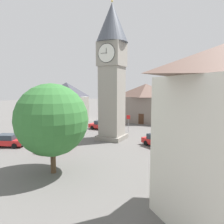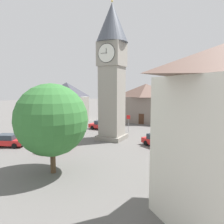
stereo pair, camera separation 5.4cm
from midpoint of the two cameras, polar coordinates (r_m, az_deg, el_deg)
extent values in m
plane|color=#605E5B|center=(29.81, 0.05, -7.39)|extent=(200.00, 200.00, 0.00)
cube|color=gray|center=(29.73, 0.05, -6.83)|extent=(3.59, 3.59, 0.60)
cube|color=gray|center=(28.99, 0.05, 2.95)|extent=(2.87, 2.87, 9.52)
cube|color=gray|center=(29.30, 0.05, 15.43)|extent=(3.22, 3.22, 3.16)
cone|color=#474C56|center=(30.24, 0.06, 23.31)|extent=(4.34, 4.34, 5.24)
sphere|color=gold|center=(31.14, 0.06, 28.14)|extent=(0.24, 0.24, 0.24)
cylinder|color=white|center=(27.86, -1.50, 15.89)|extent=(2.41, 0.04, 2.41)
torus|color=black|center=(27.85, -1.51, 15.90)|extent=(2.47, 0.06, 2.47)
cube|color=black|center=(27.87, -1.55, 16.44)|extent=(0.05, 0.02, 0.68)
cube|color=black|center=(27.99, -2.22, 15.84)|extent=(0.92, 0.02, 0.04)
cylinder|color=white|center=(30.76, 1.46, 15.00)|extent=(2.41, 0.04, 2.41)
torus|color=black|center=(30.76, 1.47, 14.99)|extent=(2.47, 0.06, 2.47)
cube|color=red|center=(28.91, -26.54, -7.32)|extent=(4.44, 3.14, 0.64)
cube|color=#28333D|center=(28.85, -26.86, -6.10)|extent=(2.54, 2.24, 0.64)
cylinder|color=black|center=(29.06, -23.60, -7.66)|extent=(0.68, 0.45, 0.64)
cylinder|color=black|center=(27.70, -25.15, -8.41)|extent=(0.68, 0.45, 0.64)
cylinder|color=black|center=(30.26, -27.77, -7.31)|extent=(0.68, 0.45, 0.64)
cube|color=black|center=(28.00, -22.92, -8.04)|extent=(0.75, 1.59, 0.16)
cube|color=red|center=(26.38, 12.49, -8.07)|extent=(4.41, 3.46, 0.64)
cube|color=#28333D|center=(26.33, 12.29, -6.70)|extent=(2.59, 2.38, 0.64)
cylinder|color=black|center=(26.26, 15.67, -8.83)|extent=(0.67, 0.50, 0.64)
cylinder|color=black|center=(25.08, 13.32, -9.49)|extent=(0.67, 0.50, 0.64)
cylinder|color=black|center=(27.82, 11.73, -7.86)|extent=(0.67, 0.50, 0.64)
cylinder|color=black|center=(26.71, 9.34, -8.41)|extent=(0.67, 0.50, 0.64)
cube|color=black|center=(25.17, 15.91, -9.39)|extent=(0.90, 1.52, 0.16)
cube|color=red|center=(36.68, -3.09, -3.83)|extent=(4.15, 1.83, 0.64)
cube|color=#28333D|center=(36.49, -2.89, -2.89)|extent=(2.15, 1.62, 0.64)
cylinder|color=black|center=(36.71, -5.38, -4.27)|extent=(0.65, 0.24, 0.64)
cylinder|color=black|center=(38.03, -4.05, -3.88)|extent=(0.65, 0.24, 0.64)
cylinder|color=black|center=(35.43, -2.05, -4.64)|extent=(0.65, 0.24, 0.64)
cylinder|color=black|center=(36.80, -0.80, -4.22)|extent=(0.65, 0.24, 0.64)
cube|color=black|center=(37.79, -5.71, -3.89)|extent=(0.17, 1.67, 0.16)
cube|color=red|center=(25.37, -14.98, -8.72)|extent=(1.94, 4.19, 0.64)
cube|color=#28333D|center=(25.11, -15.26, -7.42)|extent=(1.68, 2.19, 0.64)
cylinder|color=black|center=(26.82, -14.32, -8.47)|extent=(0.26, 0.65, 0.64)
cylinder|color=black|center=(25.77, -11.73, -9.02)|extent=(0.26, 0.65, 0.64)
cylinder|color=black|center=(25.19, -18.27, -9.57)|extent=(0.26, 0.65, 0.64)
cylinder|color=black|center=(24.06, -15.68, -10.24)|extent=(0.26, 0.65, 0.64)
cube|color=black|center=(26.84, -11.89, -8.28)|extent=(1.67, 0.22, 0.16)
cylinder|color=#706656|center=(32.07, 12.44, -5.80)|extent=(0.13, 0.13, 0.82)
cylinder|color=#706656|center=(31.90, 12.36, -5.86)|extent=(0.13, 0.13, 0.82)
cube|color=#3F9959|center=(31.85, 12.43, -4.58)|extent=(0.23, 0.37, 0.60)
cylinder|color=#3F9959|center=(32.08, 12.54, -4.60)|extent=(0.09, 0.09, 0.60)
cylinder|color=#3F9959|center=(31.64, 12.31, -4.75)|extent=(0.09, 0.09, 0.60)
sphere|color=#9E7051|center=(31.77, 12.45, -3.79)|extent=(0.22, 0.22, 0.22)
sphere|color=black|center=(31.77, 12.43, -3.75)|extent=(0.20, 0.20, 0.20)
cylinder|color=brown|center=(18.70, -15.82, -12.23)|extent=(0.44, 0.44, 2.45)
sphere|color=#337033|center=(17.92, -16.15, -2.07)|extent=(6.03, 6.03, 6.03)
cube|color=#422819|center=(38.83, 27.13, -3.28)|extent=(0.80, 0.86, 2.10)
cube|color=#422819|center=(16.10, 24.44, -16.35)|extent=(0.78, 0.88, 2.10)
cube|color=silver|center=(47.17, -12.20, 0.90)|extent=(9.90, 10.06, 5.37)
pyramid|color=#383842|center=(46.96, -12.32, 6.06)|extent=(10.40, 10.57, 3.12)
cube|color=#422819|center=(44.08, -10.71, -1.59)|extent=(0.67, 0.97, 2.10)
cube|color=slate|center=(44.90, 9.26, 0.70)|extent=(9.92, 6.24, 5.39)
pyramid|color=brown|center=(44.68, 9.36, 5.89)|extent=(10.41, 6.56, 2.73)
cube|color=#422819|center=(42.20, 8.06, -1.90)|extent=(1.10, 0.10, 2.10)
cylinder|color=black|center=(28.64, 21.26, -4.22)|extent=(0.12, 0.12, 4.09)
sphere|color=beige|center=(28.33, 21.45, 0.21)|extent=(0.36, 0.36, 0.36)
cylinder|color=gray|center=(34.17, 4.55, -3.74)|extent=(0.07, 0.07, 2.20)
cube|color=red|center=(33.95, 4.57, -1.41)|extent=(0.60, 0.04, 0.60)
camera|label=1|loc=(0.03, -89.95, 0.01)|focal=33.31mm
camera|label=2|loc=(0.03, 90.05, -0.01)|focal=33.31mm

